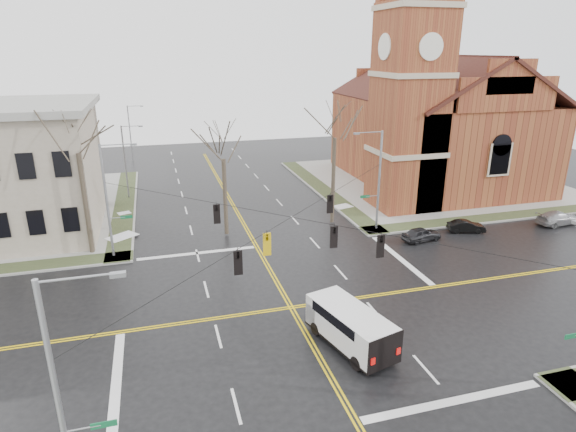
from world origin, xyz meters
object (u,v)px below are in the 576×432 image
object	(u,v)px
signal_pole_nw	(109,198)
parked_car_b	(466,226)
church	(433,114)
streetlight_north_a	(126,159)
cargo_van	(348,323)
parked_car_c	(558,218)
tree_nw_near	(223,154)
signal_pole_ne	(378,178)
tree_ne	(335,132)
tree_nw_far	(77,146)
parked_car_a	(421,234)
streetlight_north_b	(131,131)
signal_pole_sw	(62,392)

from	to	relation	value
signal_pole_nw	parked_car_b	world-z (taller)	signal_pole_nw
church	streetlight_north_a	xyz separation A→B (m)	(-35.42, 3.22, -3.97)
church	cargo_van	bearing A→B (deg)	-127.74
church	parked_car_b	bearing A→B (deg)	-109.42
signal_pole_nw	cargo_van	world-z (taller)	signal_pole_nw
parked_car_c	cargo_van	bearing A→B (deg)	110.41
streetlight_north_a	parked_car_b	bearing A→B (deg)	-32.93
parked_car_b	streetlight_north_a	bearing A→B (deg)	73.18
parked_car_c	tree_nw_near	distance (m)	32.02
signal_pole_ne	parked_car_c	size ratio (longest dim) A/B	2.04
cargo_van	parked_car_c	xyz separation A→B (m)	(26.82, 12.85, -0.67)
tree_ne	streetlight_north_a	bearing A→B (deg)	143.74
tree_nw_far	tree_nw_near	xyz separation A→B (m)	(11.20, 1.10, -1.42)
cargo_van	tree_nw_near	world-z (taller)	tree_nw_near
cargo_van	parked_car_a	xyz separation A→B (m)	(12.14, 12.66, -0.71)
parked_car_b	tree_nw_far	world-z (taller)	tree_nw_far
cargo_van	parked_car_b	xyz separation A→B (m)	(17.17, 13.43, -0.77)
tree_nw_near	tree_ne	size ratio (longest dim) A/B	0.84
tree_nw_near	parked_car_a	bearing A→B (deg)	-20.16
church	tree_nw_far	xyz separation A→B (m)	(-37.98, -12.02, 0.39)
streetlight_north_a	streetlight_north_b	size ratio (longest dim) A/B	1.00
church	parked_car_c	distance (m)	18.81
parked_car_b	tree_ne	size ratio (longest dim) A/B	0.27
cargo_van	signal_pole_sw	bearing A→B (deg)	-167.81
streetlight_north_a	parked_car_a	bearing A→B (deg)	-39.03
signal_pole_sw	streetlight_north_b	xyz separation A→B (m)	(0.67, 59.50, -0.48)
streetlight_north_b	parked_car_b	xyz separation A→B (m)	(29.76, -39.28, -3.92)
signal_pole_nw	parked_car_a	distance (m)	26.01
signal_pole_sw	tree_nw_far	xyz separation A→B (m)	(-1.90, 24.26, 3.88)
streetlight_north_b	parked_car_a	xyz separation A→B (m)	(24.73, -40.05, -3.86)
tree_nw_far	parked_car_b	bearing A→B (deg)	-7.12
signal_pole_ne	signal_pole_sw	world-z (taller)	same
church	tree_ne	world-z (taller)	church
signal_pole_nw	tree_ne	distance (m)	20.03
tree_nw_far	signal_pole_sw	bearing A→B (deg)	-85.53
signal_pole_nw	parked_car_c	distance (m)	40.45
church	tree_nw_far	size ratio (longest dim) A/B	2.25
signal_pole_nw	streetlight_north_b	xyz separation A→B (m)	(0.67, 36.50, -0.48)
church	signal_pole_sw	distance (m)	51.29
streetlight_north_a	cargo_van	size ratio (longest dim) A/B	1.29
tree_ne	parked_car_b	bearing A→B (deg)	-26.58
church	signal_pole_ne	distance (m)	19.22
signal_pole_sw	streetlight_north_a	bearing A→B (deg)	89.03
parked_car_a	signal_pole_sw	bearing A→B (deg)	118.61
signal_pole_nw	streetlight_north_a	distance (m)	16.52
church	signal_pole_sw	xyz separation A→B (m)	(-36.09, -36.28, -3.48)
signal_pole_ne	tree_ne	distance (m)	5.62
church	cargo_van	world-z (taller)	church
parked_car_a	streetlight_north_a	bearing A→B (deg)	42.14
parked_car_b	tree_nw_near	distance (m)	22.79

